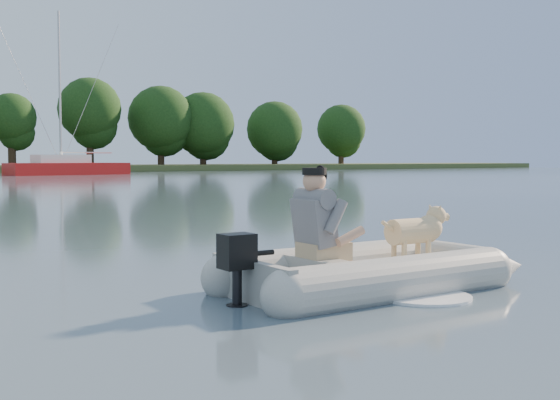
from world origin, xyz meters
TOP-DOWN VIEW (x-y plane):
  - water at (0.00, 0.00)m, footprint 160.00×160.00m
  - dinghy at (-0.15, -0.19)m, footprint 4.02×2.53m
  - man at (-0.77, -0.14)m, footprint 0.65×0.56m
  - dog at (0.43, -0.16)m, footprint 0.83×0.31m
  - outboard_motor at (-1.63, -0.17)m, footprint 0.37×0.26m
  - sailboat at (12.29, 47.98)m, footprint 9.34×3.74m

SIDE VIEW (x-z plane):
  - water at x=0.00m, z-range 0.00..0.00m
  - outboard_motor at x=-1.63m, z-range -0.07..0.63m
  - dog at x=0.43m, z-range 0.18..0.74m
  - dinghy at x=-0.15m, z-range -0.10..1.14m
  - sailboat at x=12.29m, z-range -5.70..6.79m
  - man at x=-0.77m, z-range 0.21..1.17m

